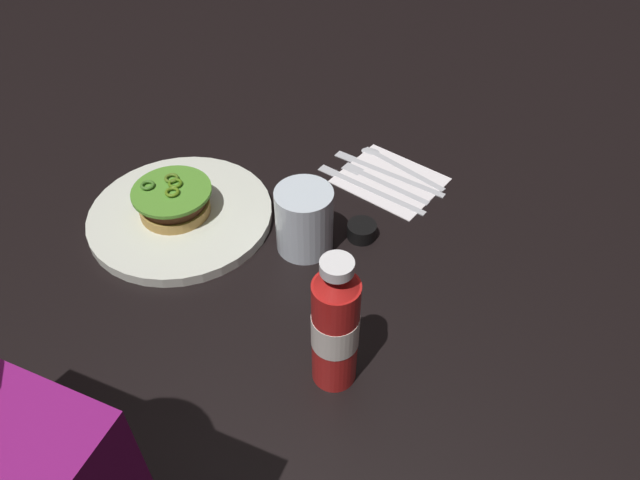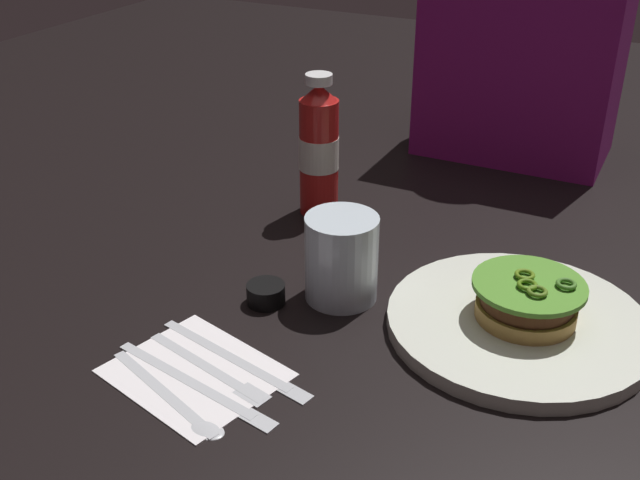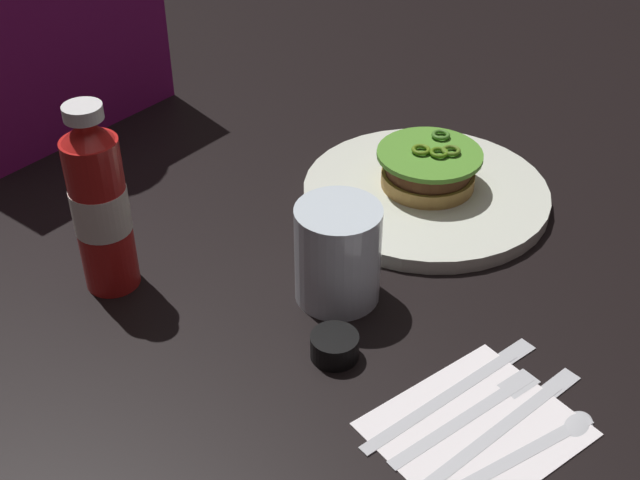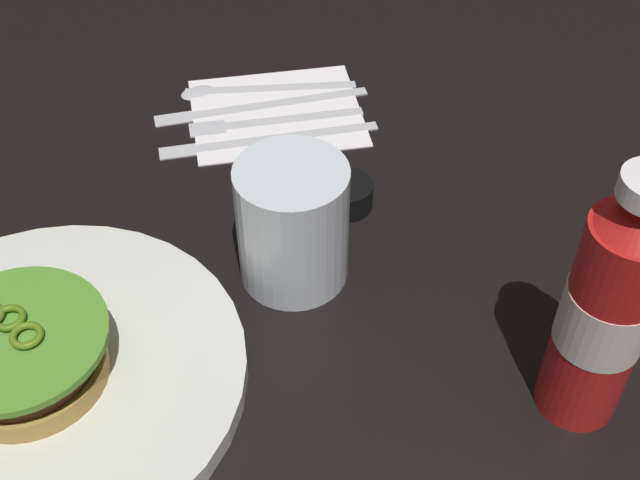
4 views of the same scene
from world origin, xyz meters
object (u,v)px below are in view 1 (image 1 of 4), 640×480
at_px(napkin, 390,180).
at_px(ketchup_bottle, 335,327).
at_px(spoon_utensil, 391,160).
at_px(steak_knife, 364,185).
at_px(butter_knife, 381,169).
at_px(fork_utensil, 377,178).
at_px(burger_sandwich, 173,201).
at_px(dinner_plate, 181,216).
at_px(water_glass, 305,219).
at_px(condiment_cup, 362,231).

bearing_deg(napkin, ketchup_bottle, 98.24).
xyz_separation_m(spoon_utensil, steak_knife, (0.02, 0.09, 0.00)).
relative_size(ketchup_bottle, butter_knife, 0.96).
bearing_deg(fork_utensil, burger_sandwich, 40.04).
bearing_deg(steak_knife, butter_knife, -104.62).
height_order(dinner_plate, napkin, dinner_plate).
height_order(burger_sandwich, water_glass, water_glass).
bearing_deg(dinner_plate, water_glass, -172.17).
xyz_separation_m(dinner_plate, napkin, (-0.28, -0.23, -0.01)).
xyz_separation_m(ketchup_bottle, fork_utensil, (0.08, -0.40, -0.09)).
height_order(ketchup_bottle, steak_knife, ketchup_bottle).
distance_m(dinner_plate, butter_knife, 0.36).
height_order(butter_knife, fork_utensil, same).
relative_size(dinner_plate, napkin, 1.77).
distance_m(burger_sandwich, fork_utensil, 0.35).
bearing_deg(steak_knife, water_glass, 78.23).
height_order(condiment_cup, fork_utensil, condiment_cup).
bearing_deg(dinner_plate, burger_sandwich, 19.91).
bearing_deg(water_glass, condiment_cup, -146.15).
distance_m(ketchup_bottle, fork_utensil, 0.42).
height_order(dinner_plate, condiment_cup, condiment_cup).
relative_size(burger_sandwich, water_glass, 1.18).
bearing_deg(steak_knife, fork_utensil, -121.47).
distance_m(dinner_plate, spoon_utensil, 0.39).
bearing_deg(condiment_cup, burger_sandwich, 15.58).
bearing_deg(napkin, condiment_cup, 90.99).
xyz_separation_m(burger_sandwich, steak_knife, (-0.25, -0.20, -0.04)).
xyz_separation_m(burger_sandwich, condiment_cup, (-0.29, -0.08, -0.03)).
height_order(spoon_utensil, fork_utensil, same).
relative_size(burger_sandwich, steak_knife, 0.60).
distance_m(burger_sandwich, butter_knife, 0.37).
bearing_deg(ketchup_bottle, napkin, -81.76).
xyz_separation_m(burger_sandwich, water_glass, (-0.22, -0.03, 0.01)).
distance_m(water_glass, condiment_cup, 0.10).
relative_size(dinner_plate, water_glass, 2.78).
bearing_deg(condiment_cup, dinner_plate, 15.48).
distance_m(dinner_plate, condiment_cup, 0.30).
bearing_deg(fork_utensil, napkin, -156.70).
xyz_separation_m(napkin, butter_knife, (0.02, -0.02, 0.00)).
height_order(condiment_cup, butter_knife, condiment_cup).
xyz_separation_m(dinner_plate, butter_knife, (-0.26, -0.25, -0.00)).
xyz_separation_m(water_glass, fork_utensil, (-0.05, -0.20, -0.05)).
bearing_deg(steak_knife, dinner_plate, 38.73).
relative_size(water_glass, fork_utensil, 0.62).
relative_size(burger_sandwich, condiment_cup, 2.70).
bearing_deg(burger_sandwich, spoon_utensil, -133.76).
bearing_deg(butter_knife, ketchup_bottle, 100.88).
height_order(ketchup_bottle, butter_knife, ketchup_bottle).
xyz_separation_m(burger_sandwich, spoon_utensil, (-0.28, -0.29, -0.04)).
xyz_separation_m(dinner_plate, steak_knife, (-0.25, -0.20, -0.00)).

